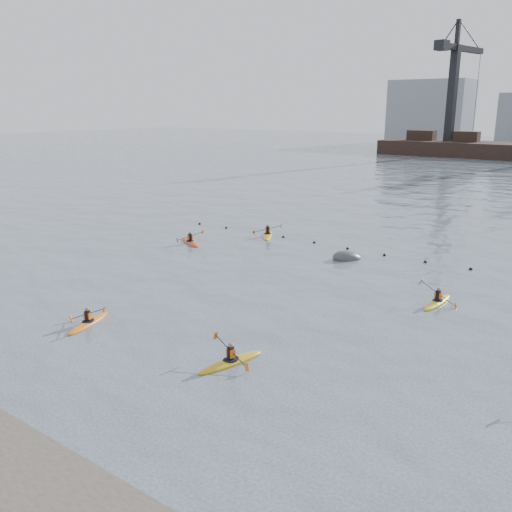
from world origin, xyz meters
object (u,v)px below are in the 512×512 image
at_px(kayaker_1, 231,361).
at_px(kayaker_3, 438,301).
at_px(kayaker_2, 190,242).
at_px(mooring_buoy, 348,259).
at_px(kayaker_5, 268,235).
at_px(kayaker_0, 88,322).

relative_size(kayaker_1, kayaker_3, 1.03).
relative_size(kayaker_2, kayaker_3, 0.99).
xyz_separation_m(kayaker_1, mooring_buoy, (-3.45, 17.45, -0.10)).
height_order(kayaker_1, kayaker_3, kayaker_3).
xyz_separation_m(kayaker_5, mooring_buoy, (8.59, -2.46, -0.11)).
bearing_deg(kayaker_5, mooring_buoy, -48.44).
height_order(kayaker_2, kayaker_3, kayaker_3).
distance_m(kayaker_1, kayaker_3, 13.09).
bearing_deg(kayaker_3, kayaker_1, -106.41).
distance_m(kayaker_0, kayaker_1, 8.36).
bearing_deg(kayaker_0, kayaker_5, 83.39).
xyz_separation_m(kayaker_2, mooring_buoy, (12.11, 3.16, -0.10)).
relative_size(kayaker_1, kayaker_2, 1.04).
xyz_separation_m(kayaker_0, kayaker_5, (-3.72, 20.75, 0.01)).
distance_m(kayaker_2, kayaker_3, 20.27).
distance_m(kayaker_1, mooring_buoy, 17.79).
relative_size(kayaker_0, kayaker_3, 0.97).
distance_m(kayaker_0, kayaker_2, 16.78).
bearing_deg(kayaker_2, kayaker_1, -104.86).
height_order(kayaker_3, kayaker_5, kayaker_3).
xyz_separation_m(kayaker_0, kayaker_3, (12.93, 13.10, 0.00)).
height_order(kayaker_0, kayaker_5, kayaker_0).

